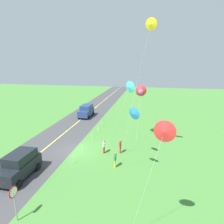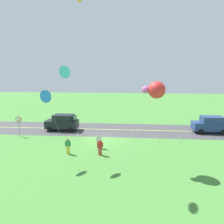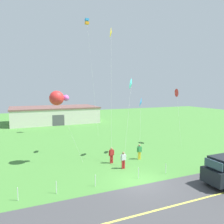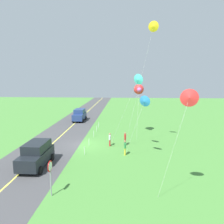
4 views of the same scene
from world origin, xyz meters
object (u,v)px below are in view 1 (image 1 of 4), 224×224
at_px(person_child_watcher, 120,146).
at_px(kite_yellow_high, 151,25).
at_px(kite_red_low, 130,87).
at_px(person_adult_near, 104,146).
at_px(person_adult_companion, 115,159).
at_px(kite_orange_near, 164,132).
at_px(car_suv_foreground, 19,165).
at_px(kite_blue_mid, 134,114).
at_px(stop_sign, 14,197).
at_px(car_parked_west_far, 86,111).
at_px(kite_green_far, 141,91).

bearing_deg(person_child_watcher, kite_yellow_high, 125.51).
xyz_separation_m(person_child_watcher, kite_red_low, (2.82, 1.21, 7.04)).
bearing_deg(person_adult_near, person_child_watcher, -47.32).
height_order(person_adult_companion, person_child_watcher, same).
bearing_deg(kite_orange_near, car_suv_foreground, -111.34).
height_order(kite_blue_mid, kite_yellow_high, kite_yellow_high).
bearing_deg(person_adult_near, kite_blue_mid, -107.67).
bearing_deg(kite_yellow_high, person_child_watcher, -112.66).
bearing_deg(kite_orange_near, stop_sign, -90.45).
bearing_deg(kite_orange_near, person_adult_companion, -154.23).
relative_size(car_parked_west_far, stop_sign, 1.72).
xyz_separation_m(car_suv_foreground, person_child_watcher, (-6.45, 8.18, -0.29)).
xyz_separation_m(kite_green_far, kite_orange_near, (15.99, 1.95, 0.35)).
bearing_deg(kite_blue_mid, person_child_watcher, -158.08).
xyz_separation_m(stop_sign, person_adult_companion, (-7.87, 5.11, -0.94)).
bearing_deg(car_suv_foreground, kite_yellow_high, 115.75).
height_order(kite_green_far, kite_orange_near, kite_orange_near).
distance_m(car_parked_west_far, kite_green_far, 14.74).
distance_m(kite_blue_mid, kite_green_far, 9.27).
bearing_deg(person_adult_companion, car_suv_foreground, -176.36).
bearing_deg(stop_sign, kite_red_low, 142.44).
height_order(car_suv_foreground, person_adult_near, car_suv_foreground).
bearing_deg(kite_blue_mid, kite_red_low, -160.34).
bearing_deg(car_parked_west_far, car_suv_foreground, 1.27).
distance_m(person_child_watcher, kite_red_low, 7.68).
bearing_deg(kite_red_low, person_adult_near, -128.51).
distance_m(person_adult_near, kite_orange_near, 13.53).
relative_size(car_suv_foreground, person_adult_near, 2.75).
xyz_separation_m(car_parked_west_far, kite_yellow_high, (14.88, 11.41, 12.16)).
distance_m(car_suv_foreground, kite_orange_near, 14.08).
distance_m(kite_red_low, kite_orange_near, 8.77).
bearing_deg(person_adult_near, car_parked_west_far, 55.96).
distance_m(car_suv_foreground, person_child_watcher, 10.42).
relative_size(car_suv_foreground, stop_sign, 1.72).
relative_size(car_suv_foreground, person_child_watcher, 2.75).
bearing_deg(kite_green_far, car_suv_foreground, -41.60).
bearing_deg(kite_yellow_high, stop_sign, -38.65).
relative_size(person_adult_near, kite_blue_mid, 0.25).
relative_size(kite_green_far, kite_orange_near, 0.97).
distance_m(person_child_watcher, kite_blue_mid, 6.89).
height_order(person_adult_companion, kite_red_low, kite_red_low).
bearing_deg(stop_sign, person_adult_near, 162.79).
bearing_deg(person_child_watcher, kite_blue_mid, 80.08).
bearing_deg(kite_orange_near, person_adult_near, -152.29).
bearing_deg(stop_sign, kite_yellow_high, 141.35).
xyz_separation_m(person_adult_companion, kite_blue_mid, (1.19, 1.79, 5.01)).
distance_m(car_parked_west_far, kite_orange_near, 28.37).
xyz_separation_m(person_adult_companion, kite_orange_near, (7.94, 3.83, 6.00)).
relative_size(kite_blue_mid, kite_yellow_high, 0.46).
bearing_deg(stop_sign, kite_green_far, 156.29).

